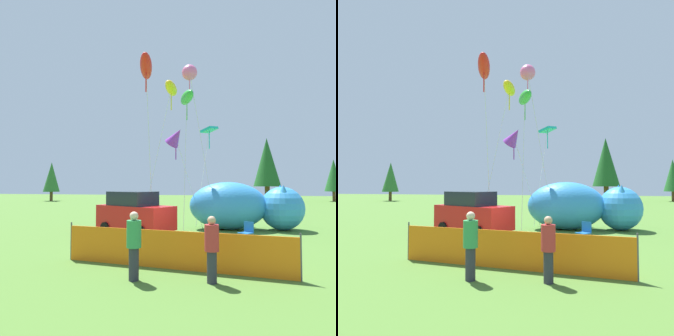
% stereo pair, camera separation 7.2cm
% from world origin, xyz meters
% --- Properties ---
extents(ground_plane, '(120.00, 120.00, 0.00)m').
position_xyz_m(ground_plane, '(0.00, 0.00, 0.00)').
color(ground_plane, '#4C752D').
extents(parked_car, '(4.44, 3.47, 2.16)m').
position_xyz_m(parked_car, '(-2.95, 2.26, 1.04)').
color(parked_car, red).
rests_on(parked_car, ground).
extents(folding_chair, '(0.72, 0.72, 0.92)m').
position_xyz_m(folding_chair, '(2.63, 0.42, 0.54)').
color(folding_chair, '#1959A5').
rests_on(folding_chair, ground).
extents(inflatable_cat, '(6.42, 3.05, 2.66)m').
position_xyz_m(inflatable_cat, '(2.60, 4.76, 1.23)').
color(inflatable_cat, '#338CD8').
rests_on(inflatable_cat, ground).
extents(safety_fence, '(7.18, 1.18, 1.25)m').
position_xyz_m(safety_fence, '(0.22, -4.34, 0.57)').
color(safety_fence, orange).
rests_on(safety_fence, ground).
extents(spectator_in_yellow_shirt, '(0.37, 0.37, 1.72)m').
position_xyz_m(spectator_in_yellow_shirt, '(1.49, -5.51, 0.94)').
color(spectator_in_yellow_shirt, '#2D2D38').
rests_on(spectator_in_yellow_shirt, ground).
extents(spectator_in_red_shirt, '(0.39, 0.39, 1.81)m').
position_xyz_m(spectator_in_red_shirt, '(-0.56, -5.67, 0.99)').
color(spectator_in_red_shirt, '#2D2D38').
rests_on(spectator_in_red_shirt, ground).
extents(kite_teal_diamond, '(1.29, 3.34, 6.46)m').
position_xyz_m(kite_teal_diamond, '(0.52, 8.04, 6.13)').
color(kite_teal_diamond, silver).
rests_on(kite_teal_diamond, ground).
extents(kite_red_lizard, '(1.20, 2.46, 9.06)m').
position_xyz_m(kite_red_lizard, '(-2.19, 1.62, 8.45)').
color(kite_red_lizard, silver).
rests_on(kite_red_lizard, ground).
extents(kite_yellow_hero, '(1.94, 2.29, 8.61)m').
position_xyz_m(kite_yellow_hero, '(-1.48, 4.70, 8.19)').
color(kite_yellow_hero, silver).
rests_on(kite_yellow_hero, ground).
extents(kite_green_fish, '(1.52, 3.16, 7.96)m').
position_xyz_m(kite_green_fish, '(-0.50, 4.40, 7.51)').
color(kite_green_fish, silver).
rests_on(kite_green_fish, ground).
extents(kite_purple_delta, '(2.06, 2.58, 5.88)m').
position_xyz_m(kite_purple_delta, '(-1.08, 4.03, 5.21)').
color(kite_purple_delta, silver).
rests_on(kite_purple_delta, ground).
extents(kite_pink_octopus, '(2.01, 1.07, 9.55)m').
position_xyz_m(kite_pink_octopus, '(-0.37, 4.68, 9.06)').
color(kite_pink_octopus, silver).
rests_on(kite_pink_octopus, ground).
extents(horizon_tree_east, '(3.87, 3.87, 9.24)m').
position_xyz_m(horizon_tree_east, '(7.00, 35.19, 5.67)').
color(horizon_tree_east, brown).
rests_on(horizon_tree_east, ground).
extents(horizon_tree_west, '(2.44, 2.44, 5.82)m').
position_xyz_m(horizon_tree_west, '(-24.75, 30.95, 3.57)').
color(horizon_tree_west, brown).
rests_on(horizon_tree_west, ground).
extents(horizon_tree_mid, '(2.58, 2.58, 6.17)m').
position_xyz_m(horizon_tree_mid, '(16.61, 37.47, 3.78)').
color(horizon_tree_mid, brown).
rests_on(horizon_tree_mid, ground).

